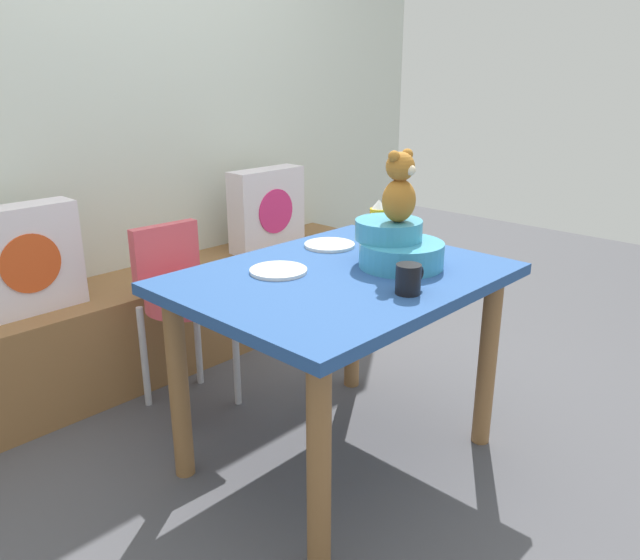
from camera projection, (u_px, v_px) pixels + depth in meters
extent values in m
plane|color=#4C4C51|center=(339.00, 456.00, 2.38)|extent=(8.00, 8.00, 0.00)
cube|color=silver|center=(112.00, 93.00, 2.90)|extent=(4.40, 0.10, 2.60)
cube|color=olive|center=(163.00, 319.00, 3.07)|extent=(2.60, 0.44, 0.46)
cube|color=silver|center=(23.00, 260.00, 2.49)|extent=(0.44, 0.14, 0.44)
cylinder|color=#D84C1E|center=(31.00, 264.00, 2.44)|extent=(0.24, 0.01, 0.24)
cube|color=silver|center=(267.00, 209.00, 3.39)|extent=(0.44, 0.14, 0.44)
cylinder|color=#E02D72|center=(276.00, 211.00, 3.34)|extent=(0.24, 0.01, 0.24)
cube|color=#264C8C|center=(341.00, 278.00, 2.15)|extent=(1.11, 0.86, 0.04)
cylinder|color=olive|center=(319.00, 470.00, 1.72)|extent=(0.07, 0.07, 0.70)
cylinder|color=olive|center=(487.00, 361.00, 2.36)|extent=(0.07, 0.07, 0.70)
cylinder|color=olive|center=(179.00, 388.00, 2.17)|extent=(0.07, 0.07, 0.70)
cylinder|color=olive|center=(353.00, 315.00, 2.81)|extent=(0.07, 0.07, 0.70)
cylinder|color=#D84C59|center=(186.00, 296.00, 2.58)|extent=(0.34, 0.34, 0.10)
cube|color=#D84C59|center=(165.00, 252.00, 2.63)|extent=(0.30, 0.07, 0.24)
cube|color=white|center=(209.00, 292.00, 2.44)|extent=(0.31, 0.22, 0.02)
cylinder|color=silver|center=(182.00, 378.00, 2.49)|extent=(0.03, 0.03, 0.46)
cylinder|color=silver|center=(236.00, 356.00, 2.68)|extent=(0.03, 0.03, 0.46)
cylinder|color=silver|center=(144.00, 357.00, 2.67)|extent=(0.03, 0.03, 0.46)
cylinder|color=silver|center=(198.00, 338.00, 2.86)|extent=(0.03, 0.03, 0.46)
cylinder|color=teal|center=(401.00, 254.00, 2.19)|extent=(0.30, 0.30, 0.09)
cylinder|color=teal|center=(389.00, 230.00, 2.21)|extent=(0.24, 0.24, 0.07)
ellipsoid|color=#A96B26|center=(399.00, 201.00, 2.14)|extent=(0.13, 0.11, 0.15)
sphere|color=#A96B26|center=(400.00, 167.00, 2.11)|extent=(0.10, 0.10, 0.10)
sphere|color=beige|center=(410.00, 170.00, 2.08)|extent=(0.04, 0.04, 0.04)
sphere|color=#A96B26|center=(394.00, 156.00, 2.07)|extent=(0.04, 0.04, 0.04)
sphere|color=#A96B26|center=(407.00, 154.00, 2.12)|extent=(0.04, 0.04, 0.04)
cylinder|color=gold|center=(378.00, 227.00, 2.45)|extent=(0.07, 0.07, 0.15)
cone|color=white|center=(379.00, 204.00, 2.42)|extent=(0.06, 0.06, 0.03)
cylinder|color=black|center=(408.00, 279.00, 1.93)|extent=(0.08, 0.08, 0.09)
torus|color=black|center=(418.00, 274.00, 1.96)|extent=(0.06, 0.01, 0.06)
cylinder|color=white|center=(278.00, 271.00, 2.14)|extent=(0.20, 0.20, 0.01)
cylinder|color=white|center=(330.00, 245.00, 2.45)|extent=(0.20, 0.20, 0.01)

